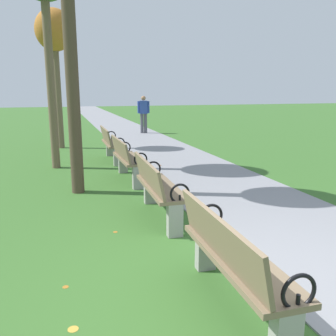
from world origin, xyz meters
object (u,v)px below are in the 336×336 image
(park_bench_2, at_px, (157,187))
(tree_3, at_px, (54,35))
(park_bench_1, at_px, (232,258))
(park_bench_4, at_px, (111,143))
(park_bench_3, at_px, (127,158))
(pedestrian_walking, at_px, (144,112))

(park_bench_2, bearing_deg, tree_3, 99.77)
(park_bench_1, distance_m, park_bench_2, 2.41)
(tree_3, bearing_deg, park_bench_2, -80.23)
(park_bench_1, xyz_separation_m, park_bench_4, (-0.00, 7.10, 0.00))
(park_bench_1, xyz_separation_m, park_bench_3, (-0.00, 4.82, 0.00))
(park_bench_3, xyz_separation_m, tree_3, (-1.27, 4.99, 3.10))
(park_bench_3, xyz_separation_m, park_bench_4, (-0.00, 2.29, 0.00))
(park_bench_1, height_order, pedestrian_walking, pedestrian_walking)
(park_bench_1, bearing_deg, park_bench_3, 90.00)
(park_bench_1, xyz_separation_m, pedestrian_walking, (2.30, 12.94, 0.44))
(park_bench_2, xyz_separation_m, pedestrian_walking, (2.30, 10.52, 0.44))
(park_bench_3, relative_size, tree_3, 0.37)
(park_bench_1, height_order, park_bench_3, same)
(pedestrian_walking, bearing_deg, park_bench_3, -105.79)
(park_bench_2, bearing_deg, pedestrian_walking, 77.70)
(park_bench_3, xyz_separation_m, pedestrian_walking, (2.30, 8.12, 0.44))
(park_bench_1, bearing_deg, tree_3, 97.40)
(park_bench_1, bearing_deg, park_bench_2, 90.00)
(park_bench_3, height_order, pedestrian_walking, pedestrian_walking)
(park_bench_2, xyz_separation_m, tree_3, (-1.27, 7.39, 3.10))
(park_bench_4, height_order, pedestrian_walking, pedestrian_walking)
(park_bench_1, relative_size, park_bench_2, 1.00)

